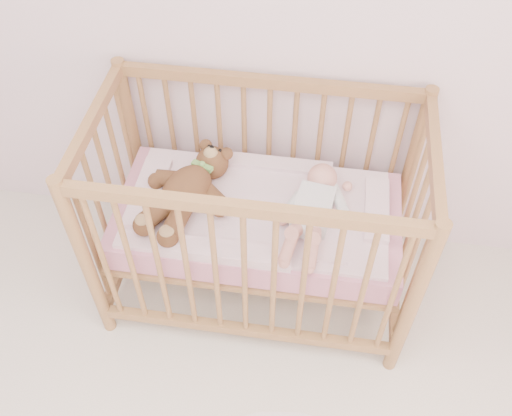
# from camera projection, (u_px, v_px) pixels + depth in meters

# --- Properties ---
(crib) EXTENTS (1.36, 0.76, 1.00)m
(crib) POSITION_uv_depth(u_px,v_px,m) (258.00, 217.00, 2.48)
(crib) COLOR #9C6842
(crib) RESTS_ON floor
(mattress) EXTENTS (1.22, 0.62, 0.13)m
(mattress) POSITION_uv_depth(u_px,v_px,m) (258.00, 220.00, 2.49)
(mattress) COLOR pink
(mattress) RESTS_ON crib
(blanket) EXTENTS (1.10, 0.58, 0.06)m
(blanket) POSITION_uv_depth(u_px,v_px,m) (258.00, 208.00, 2.43)
(blanket) COLOR #EFA5B6
(blanket) RESTS_ON mattress
(baby) EXTENTS (0.36, 0.61, 0.14)m
(baby) POSITION_uv_depth(u_px,v_px,m) (313.00, 207.00, 2.34)
(baby) COLOR silver
(baby) RESTS_ON blanket
(teddy_bear) EXTENTS (0.59, 0.69, 0.16)m
(teddy_bear) POSITION_uv_depth(u_px,v_px,m) (187.00, 191.00, 2.38)
(teddy_bear) COLOR brown
(teddy_bear) RESTS_ON blanket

